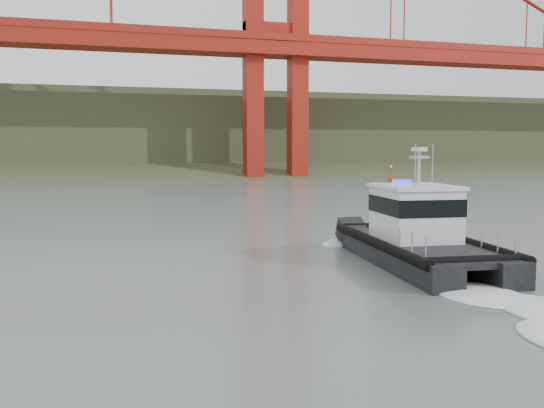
% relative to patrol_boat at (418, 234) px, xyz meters
% --- Properties ---
extents(ground, '(400.00, 400.00, 0.00)m').
position_rel_patrol_boat_xyz_m(ground, '(-5.86, -0.29, -1.45)').
color(ground, slate).
rests_on(ground, ground).
extents(headlands, '(500.00, 105.36, 27.12)m').
position_rel_patrol_boat_xyz_m(headlands, '(-5.86, 125.21, 5.59)').
color(headlands, '#323D22').
rests_on(headlands, ground).
extents(patrol_boat, '(5.59, 12.34, 5.80)m').
position_rel_patrol_boat_xyz_m(patrol_boat, '(0.00, 0.00, 0.00)').
color(patrol_boat, black).
rests_on(patrol_boat, ground).
extents(nav_buoy, '(1.70, 1.70, 3.55)m').
position_rel_patrol_boat_xyz_m(nav_buoy, '(20.49, 41.11, -0.52)').
color(nav_buoy, '#A2240B').
rests_on(nav_buoy, ground).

